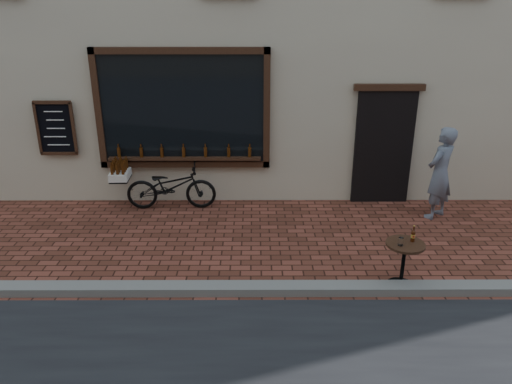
{
  "coord_description": "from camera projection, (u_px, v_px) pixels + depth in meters",
  "views": [
    {
      "loc": [
        -0.57,
        -5.7,
        3.88
      ],
      "look_at": [
        -0.55,
        1.2,
        1.1
      ],
      "focal_mm": 35.0,
      "sensor_mm": 36.0,
      "label": 1
    }
  ],
  "objects": [
    {
      "name": "ground",
      "position": [
        297.0,
        300.0,
        6.74
      ],
      "size": [
        90.0,
        90.0,
        0.0
      ],
      "primitive_type": "plane",
      "color": "#4F2519",
      "rests_on": "ground"
    },
    {
      "name": "kerb",
      "position": [
        296.0,
        288.0,
        6.9
      ],
      "size": [
        90.0,
        0.25,
        0.12
      ],
      "primitive_type": "cube",
      "color": "slate",
      "rests_on": "ground"
    },
    {
      "name": "cargo_bicycle",
      "position": [
        169.0,
        186.0,
        9.46
      ],
      "size": [
        1.97,
        0.65,
        0.95
      ],
      "rotation": [
        0.0,
        0.0,
        1.61
      ],
      "color": "black",
      "rests_on": "ground"
    },
    {
      "name": "bistro_table",
      "position": [
        404.0,
        256.0,
        6.89
      ],
      "size": [
        0.53,
        0.53,
        0.92
      ],
      "color": "black",
      "rests_on": "ground"
    },
    {
      "name": "pedestrian",
      "position": [
        440.0,
        173.0,
        8.95
      ],
      "size": [
        0.74,
        0.71,
        1.7
      ],
      "primitive_type": "imported",
      "rotation": [
        0.0,
        0.0,
        3.84
      ],
      "color": "slate",
      "rests_on": "ground"
    }
  ]
}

